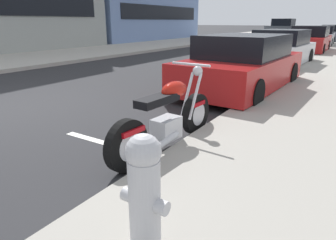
{
  "coord_description": "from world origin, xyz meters",
  "views": [
    {
      "loc": [
        -2.85,
        -6.0,
        1.67
      ],
      "look_at": [
        0.23,
        -4.03,
        0.46
      ],
      "focal_mm": 31.79,
      "sensor_mm": 36.0,
      "label": 1
    }
  ],
  "objects": [
    {
      "name": "parked_motorcycle",
      "position": [
        0.33,
        -3.96,
        0.43
      ],
      "size": [
        2.17,
        0.62,
        1.11
      ],
      "rotation": [
        0.0,
        0.0,
        -0.06
      ],
      "color": "black",
      "rests_on": "ground"
    },
    {
      "name": "fire_hydrant",
      "position": [
        -1.47,
        -4.93,
        0.6
      ],
      "size": [
        0.24,
        0.36,
        0.86
      ],
      "color": "#B7B7BC",
      "rests_on": "sidewalk_near_curb"
    },
    {
      "name": "parked_car_across_street",
      "position": [
        9.29,
        -3.37,
        0.65
      ],
      "size": [
        4.2,
        1.99,
        1.38
      ],
      "rotation": [
        0.0,
        0.0,
        -0.06
      ],
      "color": "silver",
      "rests_on": "ground"
    },
    {
      "name": "crossing_truck",
      "position": [
        33.1,
        1.01,
        0.9
      ],
      "size": [
        2.39,
        5.66,
        1.95
      ],
      "rotation": [
        0.0,
        0.0,
        1.51
      ],
      "color": "#4C5156",
      "rests_on": "ground"
    },
    {
      "name": "parked_car_near_corner",
      "position": [
        21.0,
        -3.37,
        0.67
      ],
      "size": [
        4.29,
        1.94,
        1.39
      ],
      "rotation": [
        0.0,
        0.0,
        0.04
      ],
      "color": "silver",
      "rests_on": "ground"
    },
    {
      "name": "parked_car_at_intersection",
      "position": [
        4.33,
        -3.6,
        0.65
      ],
      "size": [
        4.36,
        2.02,
        1.37
      ],
      "rotation": [
        0.0,
        0.0,
        -0.04
      ],
      "color": "#AD1919",
      "rests_on": "ground"
    },
    {
      "name": "sidewalk_far_curb",
      "position": [
        12.0,
        6.54,
        0.07
      ],
      "size": [
        120.0,
        5.0,
        0.14
      ],
      "primitive_type": "cube",
      "color": "#ADA89E",
      "rests_on": "ground"
    },
    {
      "name": "parking_stall_stripe",
      "position": [
        0.0,
        -3.44,
        0.0
      ],
      "size": [
        0.12,
        2.2,
        0.01
      ],
      "primitive_type": "cube",
      "color": "silver",
      "rests_on": "ground"
    },
    {
      "name": "parked_car_mid_block",
      "position": [
        26.35,
        -3.68,
        0.67
      ],
      "size": [
        4.23,
        2.01,
        1.4
      ],
      "rotation": [
        0.0,
        0.0,
        0.06
      ],
      "color": "#4C515B",
      "rests_on": "ground"
    },
    {
      "name": "parked_car_far_down_curb",
      "position": [
        15.56,
        -3.51,
        0.68
      ],
      "size": [
        4.4,
        1.88,
        1.45
      ],
      "rotation": [
        0.0,
        0.0,
        0.01
      ],
      "color": "#AD1919",
      "rests_on": "ground"
    }
  ]
}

